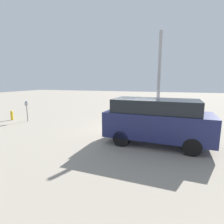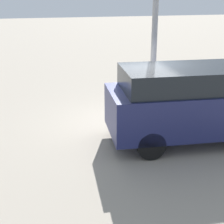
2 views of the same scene
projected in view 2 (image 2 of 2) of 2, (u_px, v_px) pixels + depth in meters
The scene contains 4 objects.
ground_plane at pixel (130, 127), 10.55m from camera, with size 80.00×80.00×0.00m, color gray.
parking_meter_near at pixel (123, 94), 10.57m from camera, with size 0.20×0.11×1.29m.
lamp_post at pixel (154, 45), 11.66m from camera, with size 0.44×0.44×5.81m.
parked_van at pixel (195, 102), 9.27m from camera, with size 4.80×2.17×2.11m.
Camera 2 is at (-2.64, -9.39, 4.09)m, focal length 55.00 mm.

